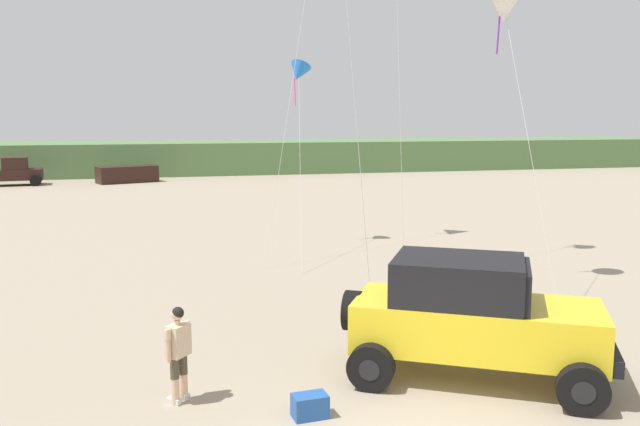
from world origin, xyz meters
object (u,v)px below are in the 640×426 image
Objects in this scene: person_watching at (178,349)px; distant_sedan at (127,174)px; cooler_box at (310,406)px; jeep at (473,316)px; kite_red_delta at (299,73)px; kite_green_box at (504,7)px; distant_pickup at (9,172)px.

person_watching reaches higher than distant_sedan.
distant_sedan is at bearing 93.54° from person_watching.
distant_sedan is at bearing 90.95° from cooler_box.
person_watching is at bearing 146.16° from cooler_box.
person_watching is (-5.28, 0.25, -0.26)m from jeep.
person_watching is 2.42m from cooler_box.
kite_green_box is (4.37, -7.01, 1.43)m from kite_red_delta.
kite_red_delta is (7.34, -25.68, 5.78)m from distant_sedan.
jeep is 14.53m from kite_red_delta.
kite_red_delta reaches higher than cooler_box.
kite_green_box is (19.59, -32.47, 6.87)m from distant_pickup.
distant_sedan is 0.50× the size of kite_green_box.
distant_sedan is (-2.41, 39.00, -0.34)m from person_watching.
person_watching is 13.17m from kite_green_box.
cooler_box is at bearing -103.34° from distant_sedan.
person_watching is at bearing -75.13° from distant_pickup.
distant_pickup is at bearing 104.87° from person_watching.
kite_green_box is at bearing 40.13° from cooler_box.
person_watching is at bearing -110.32° from kite_red_delta.
jeep is 1.19× the size of distant_sedan.
distant_pickup is 38.54m from kite_green_box.
distant_sedan reaches higher than cooler_box.
kite_green_box reaches higher than distant_pickup.
distant_pickup is (-12.32, 39.87, 0.75)m from cooler_box.
jeep is 8.90× the size of cooler_box.
kite_red_delta is (4.93, 13.32, 5.45)m from person_watching.
kite_red_delta is at bearing -59.11° from distant_pickup.
kite_red_delta is (-0.34, 13.57, 5.18)m from jeep.
kite_green_box reaches higher than person_watching.
kite_red_delta reaches higher than person_watching.
jeep is at bearing -121.53° from kite_green_box.
jeep is 40.00m from distant_sedan.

